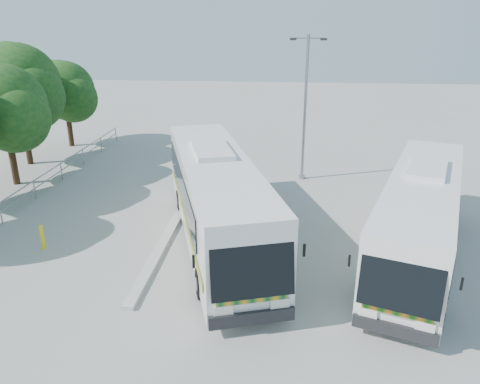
# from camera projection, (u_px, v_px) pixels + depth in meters

# --- Properties ---
(ground) EXTENTS (100.00, 100.00, 0.00)m
(ground) POSITION_uv_depth(u_px,v_px,m) (224.00, 232.00, 20.04)
(ground) COLOR #979792
(ground) RESTS_ON ground
(kerb_divider) EXTENTS (0.40, 16.00, 0.15)m
(kerb_divider) POSITION_uv_depth(u_px,v_px,m) (181.00, 211.00, 22.08)
(kerb_divider) COLOR #B2B2AD
(kerb_divider) RESTS_ON ground
(railing) EXTENTS (0.06, 22.00, 1.00)m
(railing) POSITION_uv_depth(u_px,v_px,m) (44.00, 179.00, 24.39)
(railing) COLOR gray
(railing) RESTS_ON ground
(tree_far_c) EXTENTS (4.97, 4.69, 6.49)m
(tree_far_c) POSITION_uv_depth(u_px,v_px,m) (5.00, 107.00, 24.37)
(tree_far_c) COLOR #382314
(tree_far_c) RESTS_ON ground
(tree_far_d) EXTENTS (5.62, 5.30, 7.33)m
(tree_far_d) POSITION_uv_depth(u_px,v_px,m) (19.00, 86.00, 27.73)
(tree_far_d) COLOR #382314
(tree_far_d) RESTS_ON ground
(tree_far_e) EXTENTS (4.54, 4.28, 5.92)m
(tree_far_e) POSITION_uv_depth(u_px,v_px,m) (66.00, 91.00, 32.19)
(tree_far_e) COLOR #382314
(tree_far_e) RESTS_ON ground
(coach_main) EXTENTS (6.16, 12.81, 3.51)m
(coach_main) POSITION_uv_depth(u_px,v_px,m) (216.00, 197.00, 18.59)
(coach_main) COLOR silver
(coach_main) RESTS_ON ground
(coach_adjacent) EXTENTS (6.02, 11.67, 3.21)m
(coach_adjacent) POSITION_uv_depth(u_px,v_px,m) (420.00, 215.00, 17.34)
(coach_adjacent) COLOR silver
(coach_adjacent) RESTS_ON ground
(lamppost) EXTENTS (1.91, 0.20, 7.83)m
(lamppost) POSITION_uv_depth(u_px,v_px,m) (305.00, 103.00, 25.19)
(lamppost) COLOR gray
(lamppost) RESTS_ON ground
(bollard) EXTENTS (0.17, 0.17, 1.03)m
(bollard) POSITION_uv_depth(u_px,v_px,m) (42.00, 237.00, 18.40)
(bollard) COLOR yellow
(bollard) RESTS_ON ground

